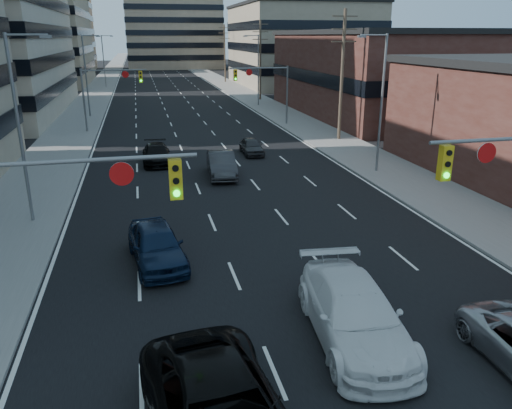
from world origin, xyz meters
name	(u,v)px	position (x,y,z in m)	size (l,w,h in m)	color
road_surface	(156,72)	(0.00, 130.00, 0.01)	(18.00, 300.00, 0.02)	black
sidewalk_left	(110,73)	(-11.50, 130.00, 0.07)	(5.00, 300.00, 0.15)	slate
sidewalk_right	(201,71)	(11.50, 130.00, 0.07)	(5.00, 300.00, 0.15)	slate
office_left_far	(30,41)	(-24.00, 100.00, 8.00)	(20.00, 30.00, 16.00)	gray
storefront_right_mid	(390,75)	(24.00, 50.00, 4.50)	(20.00, 30.00, 9.00)	#472119
office_right_far	(299,46)	(25.00, 88.00, 7.00)	(22.00, 28.00, 14.00)	gray
bg_block_left	(42,31)	(-28.00, 140.00, 10.00)	(24.00, 24.00, 20.00)	#ADA089
bg_block_right	(276,47)	(32.00, 130.00, 6.00)	(22.00, 22.00, 12.00)	gray
signal_near_left	(48,218)	(-7.45, 8.00, 4.33)	(6.59, 0.33, 6.00)	slate
signal_far_left	(108,87)	(-7.68, 45.00, 4.30)	(6.09, 0.33, 6.00)	slate
signal_far_right	(265,83)	(7.68, 45.00, 4.30)	(6.09, 0.33, 6.00)	slate
utility_pole_block	(342,74)	(12.20, 36.00, 5.78)	(2.20, 0.28, 11.00)	#4C3D2D
utility_pole_midblock	(260,59)	(12.20, 66.00, 5.78)	(2.20, 0.28, 11.00)	#4C3D2D
utility_pole_distant	(225,52)	(12.20, 96.00, 5.78)	(2.20, 0.28, 11.00)	#4C3D2D
streetlight_left_near	(22,121)	(-10.34, 20.00, 5.05)	(2.03, 0.22, 9.00)	slate
streetlight_left_mid	(87,72)	(-10.34, 55.00, 5.05)	(2.03, 0.22, 9.00)	slate
streetlight_left_far	(104,59)	(-10.34, 90.00, 5.05)	(2.03, 0.22, 9.00)	slate
streetlight_right_near	(380,98)	(10.34, 25.00, 5.05)	(2.03, 0.22, 9.00)	slate
streetlight_right_far	(257,67)	(10.34, 60.00, 5.05)	(2.03, 0.22, 9.00)	slate
white_van	(354,313)	(0.97, 7.02, 0.89)	(2.49, 6.13, 1.78)	silver
sedan_blue	(157,245)	(-4.64, 13.83, 0.83)	(1.95, 4.85, 1.65)	#0C1A32
sedan_grey_center	(222,165)	(0.09, 26.49, 0.80)	(1.70, 4.87, 1.60)	#2E2E30
sedan_black_far	(156,154)	(-3.97, 31.07, 0.70)	(1.95, 4.81, 1.40)	black
sedan_grey_right	(251,146)	(3.43, 32.39, 0.64)	(1.51, 3.76, 1.28)	#2D2D2F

